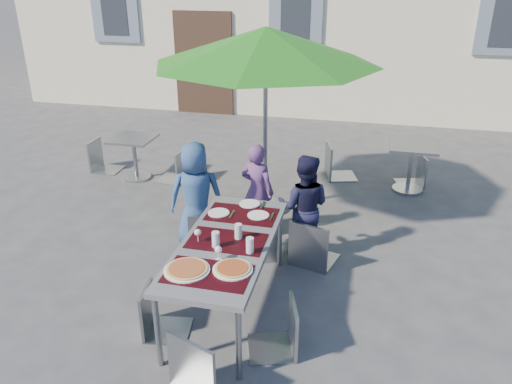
% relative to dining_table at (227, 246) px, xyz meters
% --- Properties ---
extents(ground, '(90.00, 90.00, 0.00)m').
position_rel_dining_table_xyz_m(ground, '(-0.48, -0.73, -0.70)').
color(ground, '#404043').
rests_on(ground, ground).
extents(dining_table, '(0.80, 1.85, 0.76)m').
position_rel_dining_table_xyz_m(dining_table, '(0.00, 0.00, 0.00)').
color(dining_table, '#48484D').
rests_on(dining_table, ground).
extents(pizza_near_left, '(0.38, 0.38, 0.03)m').
position_rel_dining_table_xyz_m(pizza_near_left, '(-0.18, -0.55, 0.07)').
color(pizza_near_left, white).
rests_on(pizza_near_left, dining_table).
extents(pizza_near_right, '(0.34, 0.34, 0.03)m').
position_rel_dining_table_xyz_m(pizza_near_right, '(0.19, -0.46, 0.07)').
color(pizza_near_right, white).
rests_on(pizza_near_right, dining_table).
extents(glassware, '(0.57, 0.45, 0.15)m').
position_rel_dining_table_xyz_m(glassware, '(0.05, -0.10, 0.13)').
color(glassware, silver).
rests_on(glassware, dining_table).
extents(place_settings, '(0.67, 0.50, 0.01)m').
position_rel_dining_table_xyz_m(place_settings, '(-0.01, 0.62, 0.06)').
color(place_settings, white).
rests_on(place_settings, dining_table).
extents(child_0, '(0.72, 0.58, 1.27)m').
position_rel_dining_table_xyz_m(child_0, '(-0.69, 1.12, -0.06)').
color(child_0, '#2F4F81').
rests_on(child_0, ground).
extents(child_1, '(0.49, 0.39, 1.18)m').
position_rel_dining_table_xyz_m(child_1, '(-0.06, 1.51, -0.11)').
color(child_1, '#653B7A').
rests_on(child_1, ground).
extents(child_2, '(0.60, 0.35, 1.22)m').
position_rel_dining_table_xyz_m(child_2, '(0.55, 1.15, -0.08)').
color(child_2, '#191937').
rests_on(child_2, ground).
extents(chair_0, '(0.48, 0.48, 0.86)m').
position_rel_dining_table_xyz_m(chair_0, '(-0.59, 1.07, -0.19)').
color(chair_0, gray).
rests_on(chair_0, ground).
extents(chair_1, '(0.52, 0.52, 0.93)m').
position_rel_dining_table_xyz_m(chair_1, '(0.12, 0.96, -0.15)').
color(chair_1, gray).
rests_on(chair_1, ground).
extents(chair_2, '(0.56, 0.57, 1.03)m').
position_rel_dining_table_xyz_m(chair_2, '(0.68, 0.96, -0.09)').
color(chair_2, gray).
rests_on(chair_2, ground).
extents(chair_3, '(0.44, 0.44, 0.87)m').
position_rel_dining_table_xyz_m(chair_3, '(-0.52, -0.47, -0.19)').
color(chair_3, gray).
rests_on(chair_3, ground).
extents(chair_4, '(0.50, 0.50, 0.89)m').
position_rel_dining_table_xyz_m(chair_4, '(0.61, -0.44, -0.18)').
color(chair_4, '#90959B').
rests_on(chair_4, ground).
extents(chair_5, '(0.58, 0.58, 1.01)m').
position_rel_dining_table_xyz_m(chair_5, '(0.00, -1.22, -0.10)').
color(chair_5, gray).
rests_on(chair_5, ground).
extents(patio_umbrella, '(2.80, 2.80, 2.41)m').
position_rel_dining_table_xyz_m(patio_umbrella, '(-0.11, 2.18, 1.48)').
color(patio_umbrella, '#ABAEB3').
rests_on(patio_umbrella, ground).
extents(cafe_table_0, '(0.62, 0.62, 0.67)m').
position_rel_dining_table_xyz_m(cafe_table_0, '(-2.32, 2.83, -0.27)').
color(cafe_table_0, '#ABAEB3').
rests_on(cafe_table_0, ground).
extents(bg_chair_l_0, '(0.43, 0.43, 0.95)m').
position_rel_dining_table_xyz_m(bg_chair_l_0, '(-3.02, 3.03, -0.14)').
color(bg_chair_l_0, gray).
rests_on(bg_chair_l_0, ground).
extents(bg_chair_r_0, '(0.48, 0.48, 0.96)m').
position_rel_dining_table_xyz_m(bg_chair_r_0, '(-1.65, 2.88, -0.13)').
color(bg_chair_r_0, '#93979E').
rests_on(bg_chair_r_0, ground).
extents(cafe_table_1, '(0.67, 0.67, 0.72)m').
position_rel_dining_table_xyz_m(cafe_table_1, '(1.82, 3.31, -0.22)').
color(cafe_table_1, '#ABAEB3').
rests_on(cafe_table_1, ground).
extents(bg_chair_l_1, '(0.56, 0.56, 1.02)m').
position_rel_dining_table_xyz_m(bg_chair_l_1, '(0.71, 3.59, -0.10)').
color(bg_chair_l_1, '#939A9E').
rests_on(bg_chair_l_1, ground).
extents(bg_chair_r_1, '(0.46, 0.46, 0.85)m').
position_rel_dining_table_xyz_m(bg_chair_r_1, '(1.93, 3.60, -0.20)').
color(bg_chair_r_1, '#91979D').
rests_on(bg_chair_r_1, ground).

